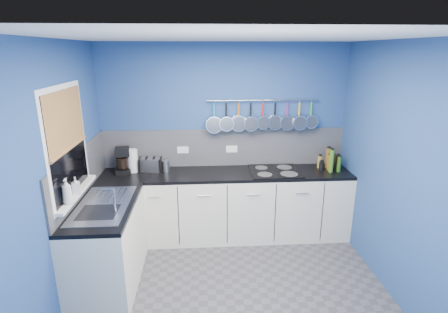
{
  "coord_description": "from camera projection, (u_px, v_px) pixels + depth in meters",
  "views": [
    {
      "loc": [
        -0.29,
        -3.0,
        2.4
      ],
      "look_at": [
        -0.05,
        0.75,
        1.25
      ],
      "focal_mm": 28.04,
      "sensor_mm": 36.0,
      "label": 1
    }
  ],
  "objects": [
    {
      "name": "wall_back",
      "position": [
        224.0,
        140.0,
        4.66
      ],
      "size": [
        3.2,
        0.02,
        2.5
      ],
      "primitive_type": "cube",
      "color": "navy",
      "rests_on": "ground"
    },
    {
      "name": "paper_towel",
      "position": [
        133.0,
        161.0,
        4.45
      ],
      "size": [
        0.14,
        0.14,
        0.3
      ],
      "primitive_type": "cylinder",
      "rotation": [
        0.0,
        0.0,
        -0.03
      ],
      "color": "white",
      "rests_on": "worktop_back"
    },
    {
      "name": "pan_6",
      "position": [
        287.0,
        115.0,
        4.55
      ],
      "size": [
        0.2,
        0.08,
        0.39
      ],
      "primitive_type": null,
      "color": "silver",
      "rests_on": "pot_rail"
    },
    {
      "name": "wall_left",
      "position": [
        55.0,
        184.0,
        3.12
      ],
      "size": [
        0.02,
        3.0,
        2.5
      ],
      "primitive_type": "cube",
      "color": "navy",
      "rests_on": "ground"
    },
    {
      "name": "condiment_6",
      "position": [
        339.0,
        164.0,
        4.47
      ],
      "size": [
        0.05,
        0.05,
        0.2
      ],
      "primitive_type": "cylinder",
      "color": "#265919",
      "rests_on": "worktop_back"
    },
    {
      "name": "socket_right",
      "position": [
        232.0,
        149.0,
        4.67
      ],
      "size": [
        0.15,
        0.01,
        0.09
      ],
      "primitive_type": "cube",
      "color": "white",
      "rests_on": "backsplash_back"
    },
    {
      "name": "condiment_1",
      "position": [
        328.0,
        158.0,
        4.62
      ],
      "size": [
        0.07,
        0.07,
        0.27
      ],
      "primitive_type": "cylinder",
      "color": "brown",
      "rests_on": "worktop_back"
    },
    {
      "name": "pan_2",
      "position": [
        239.0,
        116.0,
        4.51
      ],
      "size": [
        0.21,
        0.06,
        0.4
      ],
      "primitive_type": null,
      "color": "silver",
      "rests_on": "pot_rail"
    },
    {
      "name": "coffee_maker",
      "position": [
        123.0,
        161.0,
        4.4
      ],
      "size": [
        0.22,
        0.23,
        0.33
      ],
      "primitive_type": null,
      "rotation": [
        0.0,
        0.0,
        0.16
      ],
      "color": "black",
      "rests_on": "worktop_back"
    },
    {
      "name": "pan_4",
      "position": [
        263.0,
        115.0,
        4.53
      ],
      "size": [
        0.18,
        0.09,
        0.37
      ],
      "primitive_type": null,
      "color": "silver",
      "rests_on": "pot_rail"
    },
    {
      "name": "pan_3",
      "position": [
        251.0,
        116.0,
        4.52
      ],
      "size": [
        0.2,
        0.11,
        0.39
      ],
      "primitive_type": null,
      "color": "silver",
      "rests_on": "pot_rail"
    },
    {
      "name": "backsplash_back",
      "position": [
        224.0,
        147.0,
        4.67
      ],
      "size": [
        3.2,
        0.02,
        0.5
      ],
      "primitive_type": "cube",
      "color": "slate",
      "rests_on": "wall_back"
    },
    {
      "name": "mixer_tap",
      "position": [
        114.0,
        200.0,
        3.33
      ],
      "size": [
        0.12,
        0.08,
        0.26
      ],
      "primitive_type": null,
      "color": "silver",
      "rests_on": "worktop_left"
    },
    {
      "name": "condiment_2",
      "position": [
        320.0,
        162.0,
        4.62
      ],
      "size": [
        0.06,
        0.06,
        0.16
      ],
      "primitive_type": "cylinder",
      "color": "olive",
      "rests_on": "worktop_back"
    },
    {
      "name": "window_glass",
      "position": [
        68.0,
        143.0,
        3.32
      ],
      "size": [
        0.01,
        0.9,
        1.0
      ],
      "primitive_type": "cube",
      "color": "black",
      "rests_on": "wall_left"
    },
    {
      "name": "bamboo_blind",
      "position": [
        65.0,
        120.0,
        3.26
      ],
      "size": [
        0.01,
        0.9,
        0.55
      ],
      "primitive_type": "cube",
      "color": "olive",
      "rests_on": "wall_left"
    },
    {
      "name": "canister",
      "position": [
        166.0,
        166.0,
        4.5
      ],
      "size": [
        0.11,
        0.11,
        0.14
      ],
      "primitive_type": "cylinder",
      "rotation": [
        0.0,
        0.0,
        -0.17
      ],
      "color": "silver",
      "rests_on": "worktop_back"
    },
    {
      "name": "hob",
      "position": [
        275.0,
        171.0,
        4.49
      ],
      "size": [
        0.64,
        0.56,
        0.01
      ],
      "primitive_type": "cube",
      "color": "black",
      "rests_on": "worktop_back"
    },
    {
      "name": "pan_0",
      "position": [
        214.0,
        117.0,
        4.49
      ],
      "size": [
        0.22,
        0.09,
        0.41
      ],
      "primitive_type": null,
      "color": "silver",
      "rests_on": "pot_rail"
    },
    {
      "name": "worktop_back",
      "position": [
        226.0,
        174.0,
        4.47
      ],
      "size": [
        3.2,
        0.6,
        0.04
      ],
      "primitive_type": "cube",
      "color": "black",
      "rests_on": "cabinet_run_back"
    },
    {
      "name": "pot_rail",
      "position": [
        263.0,
        100.0,
        4.48
      ],
      "size": [
        1.45,
        0.02,
        0.02
      ],
      "primitive_type": "cylinder",
      "rotation": [
        0.0,
        1.57,
        0.0
      ],
      "color": "silver",
      "rests_on": "wall_back"
    },
    {
      "name": "socket_left",
      "position": [
        183.0,
        150.0,
        4.63
      ],
      "size": [
        0.15,
        0.01,
        0.09
      ],
      "primitive_type": "cube",
      "color": "white",
      "rests_on": "backsplash_back"
    },
    {
      "name": "wall_right",
      "position": [
        403.0,
        176.0,
        3.32
      ],
      "size": [
        0.02,
        3.0,
        2.5
      ],
      "primitive_type": "cube",
      "color": "navy",
      "rests_on": "ground"
    },
    {
      "name": "cabinet_run_left",
      "position": [
        108.0,
        246.0,
        3.67
      ],
      "size": [
        0.6,
        1.2,
        0.86
      ],
      "primitive_type": "cube",
      "color": "silver",
      "rests_on": "ground"
    },
    {
      "name": "wall_front",
      "position": [
        262.0,
        286.0,
        1.78
      ],
      "size": [
        3.2,
        0.02,
        2.5
      ],
      "primitive_type": "cube",
      "color": "navy",
      "rests_on": "ground"
    },
    {
      "name": "condiment_4",
      "position": [
        329.0,
        162.0,
        4.54
      ],
      "size": [
        0.05,
        0.05,
        0.2
      ],
      "primitive_type": "cylinder",
      "color": "#8C5914",
      "rests_on": "worktop_back"
    },
    {
      "name": "pan_1",
      "position": [
        226.0,
        116.0,
        4.5
      ],
      "size": [
        0.19,
        0.11,
        0.38
      ],
      "primitive_type": null,
      "color": "silver",
      "rests_on": "pot_rail"
    },
    {
      "name": "pan_7",
      "position": [
        299.0,
        115.0,
        4.56
      ],
      "size": [
        0.19,
        0.11,
        0.38
      ],
      "primitive_type": null,
      "color": "silver",
      "rests_on": "pot_rail"
    },
    {
      "name": "soap_bottle_b",
      "position": [
        76.0,
        185.0,
        3.4
      ],
      "size": [
        0.1,
        0.1,
        0.17
      ],
      "primitive_type": "imported",
      "rotation": [
        0.0,
        0.0,
        0.36
      ],
      "color": "white",
      "rests_on": "window_sill"
    },
    {
      "name": "condiment_3",
      "position": [
        338.0,
        162.0,
        4.56
      ],
      "size": [
        0.06,
        0.06,
        0.19
      ],
      "primitive_type": "cylinder",
      "color": "black",
      "rests_on": "worktop_back"
    },
    {
      "name": "backsplash_left",
      "position": [
        81.0,
        172.0,
        3.72
      ],
      "size": [
        0.02,
        1.8,
        0.5
      ],
      "primitive_type": "cube",
      "color": "slate",
      "rests_on": "wall_left"
    },
    {
      "name": "window_frame",
      "position": [
        67.0,
        143.0,
        3.32
      ],
      "size": [
        0.01,
        1.0,
        1.1
      ],
      "primitive_type": "cube",
      "color": "white",
      "rests_on": "wall_left"
    },
    {
      "name": "ceiling",
      "position": [
        236.0,
        36.0,
        2.85
      ],
      "size": [
        3.2,
        3.0,
        0.02
      ],
      "primitive_type": "cube",
      "color": "white",
      "rests_on": "ground"
    },
    {
      "name": "toaster",
      "position": [
        151.0,
        165.0,
        4.5
      ],
      "size": [
        0.3,
        0.22,
        0.17
      ],
      "primitive_type": "cube",
      "rotation": [
        0.0,
        0.0,
        -0.26
      ],
      "color": "silver",
      "rests_on": "worktop_back"
    },
    {
      "name": "sink_unit",
      "position": [
        104.0,
        205.0,
        3.53
      ],
      "size": [
        0.5,
        0.95,
        0.01
      ],
      "primitive_type": "cube",
      "color": "silver",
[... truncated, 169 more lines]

